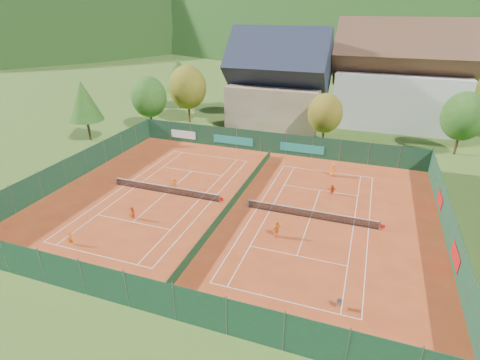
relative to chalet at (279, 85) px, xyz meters
name	(u,v)px	position (x,y,z in m)	size (l,w,h in m)	color
ground	(234,205)	(3.00, -30.00, -6.64)	(600.00, 600.00, 0.00)	#38571B
clay_pad	(234,205)	(3.00, -30.00, -6.62)	(40.00, 32.00, 0.01)	#A53B18
court_markings_left	(166,193)	(-5.00, -30.00, -6.61)	(11.03, 23.83, 0.00)	white
court_markings_right	(310,218)	(11.00, -30.00, -6.61)	(11.03, 23.83, 0.00)	white
tennis_net_left	(167,189)	(-4.85, -30.00, -6.12)	(13.30, 0.10, 1.02)	#59595B
tennis_net_right	(312,214)	(11.15, -30.00, -6.12)	(13.30, 0.10, 1.02)	#59595B
court_divider	(234,201)	(3.00, -30.00, -6.12)	(0.03, 28.80, 1.00)	#12341A
fence_north	(270,143)	(2.54, -14.01, -5.16)	(40.00, 0.10, 3.00)	#143722
fence_south	(150,296)	(3.00, -46.00, -5.12)	(40.00, 0.04, 3.00)	#153A23
fence_west	(76,167)	(-17.00, -30.00, -5.12)	(0.04, 32.00, 3.00)	#153B23
fence_east	(450,227)	(23.00, -29.95, -5.14)	(0.09, 32.00, 3.00)	#143923
chalet	(279,85)	(0.00, 0.00, 0.00)	(16.20, 12.00, 16.00)	tan
hotel_block_a	(400,82)	(19.00, 6.00, 0.76)	(21.60, 11.00, 17.25)	silver
tree_west_front	(149,97)	(-19.00, -10.00, -1.23)	(5.72, 5.72, 8.69)	#4A2B1A
tree_west_mid	(188,87)	(-15.00, -4.00, -0.56)	(6.44, 6.44, 9.78)	#4D361B
tree_west_back	(178,74)	(-21.00, 4.00, 0.11)	(5.60, 5.60, 10.00)	#472919
tree_center	(325,113)	(9.00, -8.00, -1.91)	(5.01, 5.01, 7.60)	#453118
tree_east_front	(464,116)	(27.00, -6.00, -1.23)	(5.72, 5.72, 8.69)	#462C19
tree_west_side	(84,101)	(-25.00, -18.00, -0.56)	(5.04, 5.04, 9.00)	#4A331A
tree_east_back	(462,85)	(29.00, 10.00, 0.12)	(7.15, 7.15, 10.86)	#483219
mountain_backdrop	(397,102)	(31.54, 203.48, -46.26)	(820.00, 530.00, 242.00)	black
ball_hopper	(339,302)	(14.92, -41.32, -6.07)	(0.34, 0.34, 0.80)	slate
loose_ball_0	(107,211)	(-8.70, -35.45, -6.59)	(0.07, 0.07, 0.07)	#CCD833
loose_ball_1	(260,293)	(9.42, -41.75, -6.59)	(0.07, 0.07, 0.07)	#CCD833
loose_ball_2	(253,192)	(3.98, -26.51, -6.59)	(0.07, 0.07, 0.07)	#CCD833
loose_ball_3	(211,178)	(-1.80, -24.74, -6.59)	(0.07, 0.07, 0.07)	#CCD833
loose_ball_4	(345,233)	(14.48, -31.68, -6.59)	(0.07, 0.07, 0.07)	#CCD833
player_left_near	(71,238)	(-7.85, -41.36, -5.99)	(0.46, 0.30, 1.27)	orange
player_left_mid	(132,213)	(-5.24, -35.97, -5.95)	(0.65, 0.51, 1.34)	#F35B15
player_left_far	(175,184)	(-4.49, -28.88, -5.88)	(0.97, 0.56, 1.50)	orange
player_right_near	(277,229)	(8.69, -34.26, -5.83)	(0.93, 0.39, 1.58)	orange
player_right_far_a	(333,170)	(11.79, -19.16, -5.84)	(0.77, 0.50, 1.58)	orange
player_right_far_b	(332,190)	(12.38, -24.21, -6.01)	(1.14, 0.36, 1.23)	#D84613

